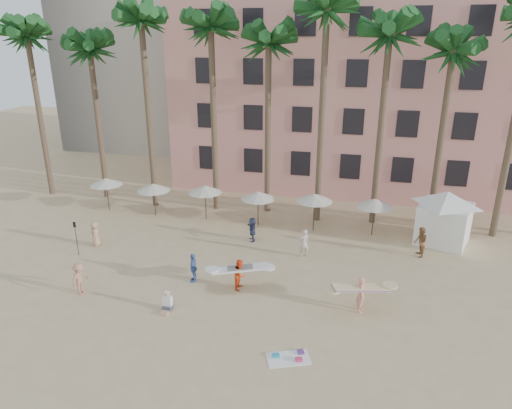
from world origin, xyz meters
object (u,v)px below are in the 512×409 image
at_px(pink_hotel, 381,94).
at_px(carrier_white, 240,273).
at_px(carrier_yellow, 361,292).
at_px(cabana, 445,212).

height_order(pink_hotel, carrier_white, pink_hotel).
bearing_deg(carrier_yellow, pink_hotel, 88.82).
relative_size(pink_hotel, carrier_yellow, 11.80).
relative_size(cabana, carrier_white, 1.85).
bearing_deg(cabana, carrier_yellow, -117.19).
height_order(cabana, carrier_white, cabana).
distance_m(carrier_yellow, carrier_white, 6.39).
height_order(pink_hotel, cabana, pink_hotel).
bearing_deg(carrier_yellow, cabana, 62.81).
bearing_deg(pink_hotel, carrier_white, -106.99).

